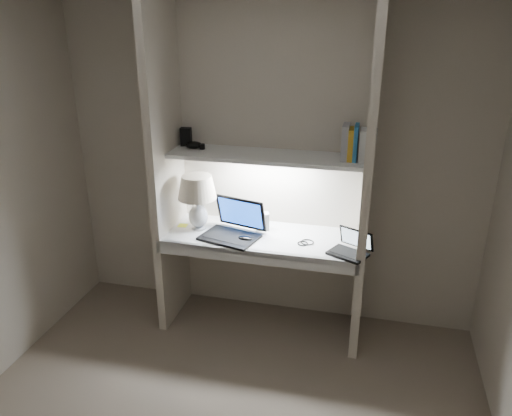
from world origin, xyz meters
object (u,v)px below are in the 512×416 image
(laptop_netbook, at_px, (351,248))
(book_row, at_px, (359,144))
(table_lamp, at_px, (197,194))
(laptop_main, at_px, (234,228))
(speaker, at_px, (262,221))

(laptop_netbook, distance_m, book_row, 0.72)
(book_row, bearing_deg, table_lamp, -174.81)
(table_lamp, distance_m, book_row, 1.22)
(laptop_main, relative_size, laptop_netbook, 1.48)
(laptop_main, xyz_separation_m, laptop_netbook, (0.86, -0.09, -0.02))
(laptop_netbook, xyz_separation_m, book_row, (-0.01, 0.25, 0.67))
(book_row, bearing_deg, laptop_main, -169.73)
(laptop_netbook, height_order, book_row, book_row)
(speaker, height_order, book_row, book_row)
(table_lamp, height_order, laptop_netbook, table_lamp)
(laptop_main, bearing_deg, speaker, 55.29)
(book_row, bearing_deg, speaker, 179.87)
(laptop_main, distance_m, laptop_netbook, 0.87)
(table_lamp, xyz_separation_m, laptop_main, (0.29, -0.05, -0.23))
(table_lamp, xyz_separation_m, speaker, (0.47, 0.11, -0.22))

